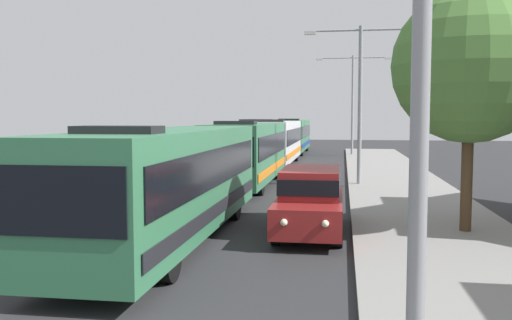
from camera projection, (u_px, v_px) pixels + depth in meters
name	position (u px, v px, depth m)	size (l,w,h in m)	color
bus_lead	(171.00, 179.00, 15.15)	(2.58, 12.08, 3.21)	#33724C
bus_second_in_line	(248.00, 151.00, 27.34)	(2.58, 10.73, 3.21)	#33724C
bus_middle	(277.00, 141.00, 39.16)	(2.58, 11.99, 3.21)	silver
bus_fourth_in_line	(293.00, 135.00, 51.50)	(2.58, 11.74, 3.21)	#33724C
white_suv	(311.00, 198.00, 16.11)	(1.86, 5.06, 1.90)	maroon
box_truck_oncoming	(255.00, 135.00, 50.76)	(2.35, 6.98, 3.15)	black
streetlamp_mid	(360.00, 87.00, 26.66)	(5.39, 0.28, 7.55)	gray
streetlamp_far	(353.00, 94.00, 47.54)	(6.32, 0.28, 8.43)	gray
roadside_tree	(470.00, 66.00, 15.53)	(4.34, 4.34, 6.83)	#4C3823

